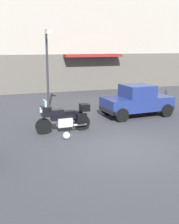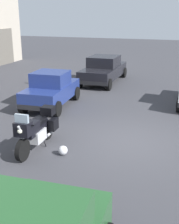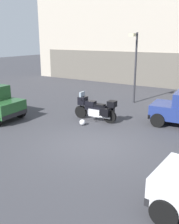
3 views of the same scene
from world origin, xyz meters
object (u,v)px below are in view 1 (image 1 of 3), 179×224
car_compact_side (137,101)px  motorcycle (64,117)px  streetlamp_curbside (48,61)px  helmet (67,136)px  bollard_curbside (166,95)px

car_compact_side → motorcycle: bearing=-163.4°
streetlamp_curbside → motorcycle: bearing=-92.5°
helmet → car_compact_side: car_compact_side is taller
helmet → bollard_curbside: bearing=33.6°
motorcycle → helmet: 1.07m
helmet → bollard_curbside: 9.20m
motorcycle → car_compact_side: car_compact_side is taller
streetlamp_curbside → bollard_curbside: (7.31, -0.08, -2.18)m
car_compact_side → bollard_curbside: size_ratio=4.34×
bollard_curbside → streetlamp_curbside: bearing=179.4°
motorcycle → car_compact_side: bearing=-161.3°
motorcycle → streetlamp_curbside: streetlamp_curbside is taller
streetlamp_curbside → bollard_curbside: 7.63m
bollard_curbside → car_compact_side: bearing=-142.4°
helmet → streetlamp_curbside: size_ratio=0.07×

